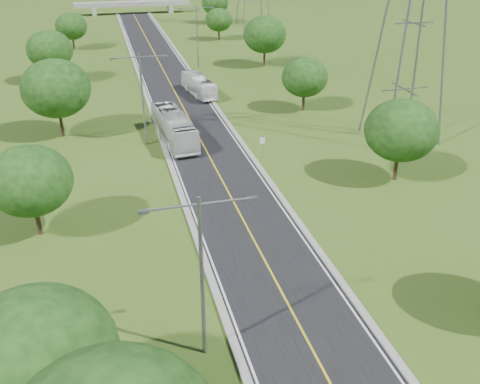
% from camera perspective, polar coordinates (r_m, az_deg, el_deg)
% --- Properties ---
extents(ground, '(260.00, 260.00, 0.00)m').
position_cam_1_polar(ground, '(74.82, -6.47, 9.64)').
color(ground, '#355518').
rests_on(ground, ground).
extents(road, '(8.00, 150.00, 0.06)m').
position_cam_1_polar(road, '(80.51, -7.14, 10.86)').
color(road, black).
rests_on(road, ground).
extents(curb_left, '(0.50, 150.00, 0.22)m').
position_cam_1_polar(curb_left, '(80.08, -10.20, 10.62)').
color(curb_left, gray).
rests_on(curb_left, ground).
extents(curb_right, '(0.50, 150.00, 0.22)m').
position_cam_1_polar(curb_right, '(81.12, -4.11, 11.18)').
color(curb_right, gray).
rests_on(curb_right, ground).
extents(speed_limit_sign, '(0.55, 0.09, 2.40)m').
position_cam_1_polar(speed_limit_sign, '(55.00, 2.38, 5.12)').
color(speed_limit_sign, slate).
rests_on(speed_limit_sign, ground).
extents(overpass, '(30.00, 3.00, 3.20)m').
position_cam_1_polar(overpass, '(152.42, -11.40, 19.02)').
color(overpass, gray).
rests_on(overpass, ground).
extents(streetlight_near_left, '(5.90, 0.25, 10.00)m').
position_cam_1_polar(streetlight_near_left, '(28.16, -4.14, -7.87)').
color(streetlight_near_left, slate).
rests_on(streetlight_near_left, ground).
extents(streetlight_mid_left, '(5.90, 0.25, 10.00)m').
position_cam_1_polar(streetlight_mid_left, '(58.22, -10.40, 10.47)').
color(streetlight_mid_left, slate).
rests_on(streetlight_mid_left, ground).
extents(streetlight_far_right, '(5.90, 0.25, 10.00)m').
position_cam_1_polar(streetlight_far_right, '(91.65, -4.60, 16.73)').
color(streetlight_far_right, slate).
rests_on(streetlight_far_right, ground).
extents(power_tower_near, '(9.00, 6.40, 28.00)m').
position_cam_1_polar(power_tower_near, '(60.53, 18.25, 18.07)').
color(power_tower_near, slate).
rests_on(power_tower_near, ground).
extents(tree_la, '(7.14, 7.14, 8.30)m').
position_cam_1_polar(tree_la, '(25.51, -20.92, -16.22)').
color(tree_la, black).
rests_on(tree_la, ground).
extents(tree_lb, '(6.30, 6.30, 7.33)m').
position_cam_1_polar(tree_lb, '(42.96, -21.47, 1.12)').
color(tree_lb, black).
rests_on(tree_lb, ground).
extents(tree_lc, '(7.56, 7.56, 8.79)m').
position_cam_1_polar(tree_lc, '(63.21, -19.06, 10.40)').
color(tree_lc, black).
rests_on(tree_lc, ground).
extents(tree_ld, '(6.72, 6.72, 7.82)m').
position_cam_1_polar(tree_ld, '(86.82, -19.63, 14.09)').
color(tree_ld, black).
rests_on(tree_ld, ground).
extents(tree_le, '(5.88, 5.88, 6.84)m').
position_cam_1_polar(tree_le, '(110.35, -17.56, 16.51)').
color(tree_le, black).
rests_on(tree_le, ground).
extents(tree_rb, '(6.72, 6.72, 7.82)m').
position_cam_1_polar(tree_rb, '(51.25, 16.82, 6.32)').
color(tree_rb, black).
rests_on(tree_rb, ground).
extents(tree_rc, '(5.88, 5.88, 6.84)m').
position_cam_1_polar(tree_rc, '(69.84, 6.92, 12.07)').
color(tree_rc, black).
rests_on(tree_rc, ground).
extents(tree_rd, '(7.14, 7.14, 8.30)m').
position_cam_1_polar(tree_rd, '(92.42, 2.66, 16.44)').
color(tree_rd, black).
rests_on(tree_rd, ground).
extents(tree_re, '(5.46, 5.46, 6.35)m').
position_cam_1_polar(tree_re, '(114.89, -2.29, 17.87)').
color(tree_re, black).
rests_on(tree_re, ground).
extents(tree_rf, '(6.30, 6.30, 7.33)m').
position_cam_1_polar(tree_rf, '(134.89, -2.71, 19.47)').
color(tree_rf, black).
rests_on(tree_rf, ground).
extents(bus_outbound, '(3.65, 9.77, 2.66)m').
position_cam_1_polar(bus_outbound, '(76.89, -4.42, 11.28)').
color(bus_outbound, white).
rests_on(bus_outbound, road).
extents(bus_inbound, '(3.83, 11.86, 3.25)m').
position_cam_1_polar(bus_inbound, '(60.03, -7.06, 6.92)').
color(bus_inbound, silver).
rests_on(bus_inbound, road).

